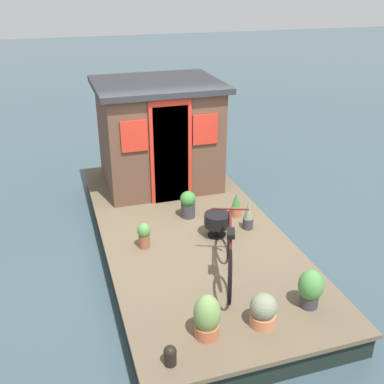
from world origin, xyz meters
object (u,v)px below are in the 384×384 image
at_px(potted_plant_mint, 263,310).
at_px(potted_plant_sage, 144,235).
at_px(bicycle, 230,252).
at_px(potted_plant_ivy, 207,317).
at_px(charcoal_grill, 217,221).
at_px(mooring_bollard, 170,355).
at_px(potted_plant_thyme, 236,205).
at_px(potted_plant_basil, 188,204).
at_px(houseboat_cabin, 159,134).
at_px(potted_plant_succulent, 248,215).
at_px(potted_plant_rosemary, 311,288).

distance_m(potted_plant_mint, potted_plant_sage, 2.23).
height_order(bicycle, potted_plant_mint, bicycle).
height_order(potted_plant_ivy, charcoal_grill, potted_plant_ivy).
bearing_deg(mooring_bollard, charcoal_grill, -30.52).
distance_m(potted_plant_thyme, potted_plant_ivy, 2.86).
bearing_deg(potted_plant_basil, potted_plant_ivy, 167.30).
relative_size(houseboat_cabin, potted_plant_ivy, 4.15).
bearing_deg(charcoal_grill, potted_plant_succulent, -82.83).
relative_size(potted_plant_succulent, potted_plant_ivy, 0.90).
distance_m(bicycle, potted_plant_sage, 1.39).
relative_size(potted_plant_succulent, potted_plant_basil, 1.07).
xyz_separation_m(potted_plant_basil, charcoal_grill, (-0.72, -0.24, 0.02)).
distance_m(potted_plant_sage, mooring_bollard, 2.29).
distance_m(potted_plant_rosemary, potted_plant_thyme, 2.39).
distance_m(houseboat_cabin, potted_plant_ivy, 4.32).
xyz_separation_m(potted_plant_mint, potted_plant_basil, (2.73, 0.05, 0.04)).
relative_size(potted_plant_rosemary, potted_plant_mint, 1.23).
distance_m(bicycle, potted_plant_thyme, 1.71).
relative_size(potted_plant_rosemary, potted_plant_ivy, 0.93).
relative_size(bicycle, potted_plant_succulent, 3.19).
distance_m(charcoal_grill, mooring_bollard, 2.64).
distance_m(potted_plant_rosemary, potted_plant_sage, 2.48).
bearing_deg(potted_plant_succulent, potted_plant_rosemary, 178.24).
relative_size(potted_plant_sage, potted_plant_thyme, 0.92).
relative_size(potted_plant_succulent, mooring_bollard, 2.11).
bearing_deg(potted_plant_mint, potted_plant_ivy, 88.95).
distance_m(potted_plant_mint, potted_plant_succulent, 2.21).
bearing_deg(potted_plant_sage, potted_plant_basil, -51.15).
bearing_deg(houseboat_cabin, potted_plant_basil, -176.21).
bearing_deg(houseboat_cabin, charcoal_grill, -171.37).
height_order(potted_plant_sage, potted_plant_basil, potted_plant_basil).
height_order(potted_plant_rosemary, potted_plant_thyme, potted_plant_rosemary).
xyz_separation_m(houseboat_cabin, bicycle, (-3.26, -0.13, -0.60)).
height_order(bicycle, potted_plant_succulent, bicycle).
height_order(houseboat_cabin, potted_plant_thyme, houseboat_cabin).
xyz_separation_m(potted_plant_rosemary, potted_plant_ivy, (-0.12, 1.33, -0.00)).
height_order(potted_plant_sage, charcoal_grill, potted_plant_sage).
height_order(bicycle, potted_plant_sage, bicycle).
bearing_deg(charcoal_grill, potted_plant_mint, 174.69).
bearing_deg(potted_plant_basil, charcoal_grill, -161.66).
bearing_deg(bicycle, potted_plant_rosemary, -140.82).
xyz_separation_m(potted_plant_thyme, potted_plant_basil, (0.21, 0.76, 0.04)).
height_order(potted_plant_rosemary, potted_plant_ivy, potted_plant_ivy).
relative_size(potted_plant_ivy, mooring_bollard, 2.34).
relative_size(potted_plant_mint, charcoal_grill, 1.03).
bearing_deg(potted_plant_basil, potted_plant_sage, 128.85).
bearing_deg(bicycle, potted_plant_basil, 0.89).
bearing_deg(potted_plant_mint, potted_plant_basil, 1.08).
height_order(potted_plant_ivy, potted_plant_basil, potted_plant_ivy).
bearing_deg(potted_plant_basil, potted_plant_thyme, -105.53).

